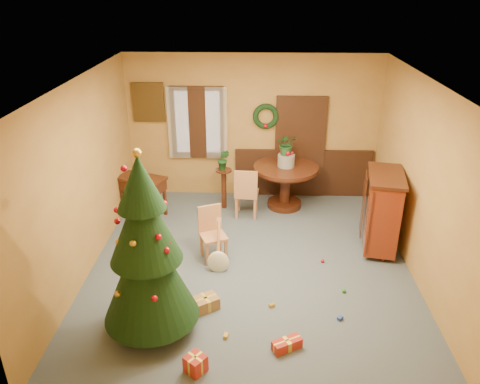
{
  "coord_description": "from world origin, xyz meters",
  "views": [
    {
      "loc": [
        0.05,
        -6.26,
        4.2
      ],
      "look_at": [
        -0.18,
        0.4,
        1.11
      ],
      "focal_mm": 35.0,
      "sensor_mm": 36.0,
      "label": 1
    }
  ],
  "objects_px": {
    "dining_table": "(285,179)",
    "sideboard": "(382,210)",
    "christmas_tree": "(146,251)",
    "chair_near": "(212,231)",
    "writing_desk": "(142,187)"
  },
  "relations": [
    {
      "from": "writing_desk",
      "to": "sideboard",
      "type": "bearing_deg",
      "value": -14.08
    },
    {
      "from": "dining_table",
      "to": "chair_near",
      "type": "relative_size",
      "value": 1.41
    },
    {
      "from": "christmas_tree",
      "to": "chair_near",
      "type": "bearing_deg",
      "value": 70.55
    },
    {
      "from": "sideboard",
      "to": "christmas_tree",
      "type": "bearing_deg",
      "value": -147.85
    },
    {
      "from": "chair_near",
      "to": "writing_desk",
      "type": "bearing_deg",
      "value": 135.11
    },
    {
      "from": "dining_table",
      "to": "christmas_tree",
      "type": "relative_size",
      "value": 0.5
    },
    {
      "from": "chair_near",
      "to": "sideboard",
      "type": "distance_m",
      "value": 2.81
    },
    {
      "from": "sideboard",
      "to": "dining_table",
      "type": "bearing_deg",
      "value": 134.78
    },
    {
      "from": "christmas_tree",
      "to": "writing_desk",
      "type": "height_order",
      "value": "christmas_tree"
    },
    {
      "from": "chair_near",
      "to": "christmas_tree",
      "type": "distance_m",
      "value": 1.99
    },
    {
      "from": "christmas_tree",
      "to": "sideboard",
      "type": "relative_size",
      "value": 1.86
    },
    {
      "from": "writing_desk",
      "to": "sideboard",
      "type": "distance_m",
      "value": 4.35
    },
    {
      "from": "chair_near",
      "to": "writing_desk",
      "type": "relative_size",
      "value": 0.91
    },
    {
      "from": "dining_table",
      "to": "sideboard",
      "type": "xyz_separation_m",
      "value": [
        1.5,
        -1.51,
        0.12
      ]
    },
    {
      "from": "dining_table",
      "to": "chair_near",
      "type": "bearing_deg",
      "value": -123.99
    }
  ]
}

